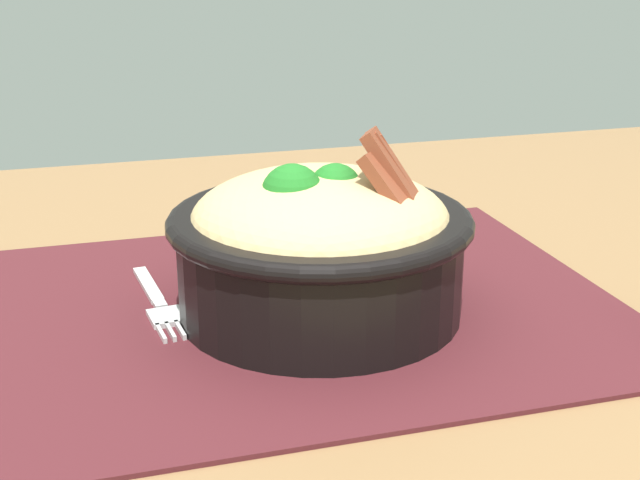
{
  "coord_description": "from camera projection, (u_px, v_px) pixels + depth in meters",
  "views": [
    {
      "loc": [
        0.11,
        0.52,
        0.95
      ],
      "look_at": [
        -0.04,
        0.01,
        0.76
      ],
      "focal_mm": 48.33,
      "sensor_mm": 36.0,
      "label": 1
    }
  ],
  "objects": [
    {
      "name": "table",
      "position": [
        259.0,
        389.0,
        0.59
      ],
      "size": [
        1.24,
        0.87,
        0.71
      ],
      "color": "olive",
      "rests_on": "ground_plane"
    },
    {
      "name": "placemat",
      "position": [
        264.0,
        310.0,
        0.58
      ],
      "size": [
        0.47,
        0.33,
        0.0
      ],
      "primitive_type": "cube",
      "rotation": [
        0.0,
        0.0,
        0.0
      ],
      "color": "#47191E",
      "rests_on": "table"
    },
    {
      "name": "bowl",
      "position": [
        320.0,
        240.0,
        0.55
      ],
      "size": [
        0.2,
        0.2,
        0.12
      ],
      "color": "black",
      "rests_on": "placemat"
    },
    {
      "name": "fork",
      "position": [
        160.0,
        304.0,
        0.58
      ],
      "size": [
        0.03,
        0.13,
        0.0
      ],
      "color": "silver",
      "rests_on": "placemat"
    }
  ]
}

